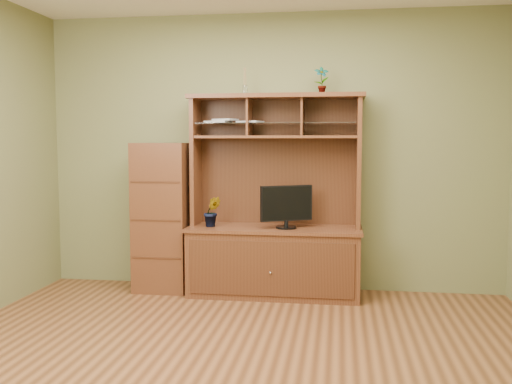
# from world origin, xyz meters

# --- Properties ---
(room) EXTENTS (4.54, 4.04, 2.74)m
(room) POSITION_xyz_m (0.00, 0.00, 1.35)
(room) COLOR #522D17
(room) RESTS_ON ground
(media_hutch) EXTENTS (1.66, 0.61, 1.90)m
(media_hutch) POSITION_xyz_m (0.07, 1.73, 0.52)
(media_hutch) COLOR #482314
(media_hutch) RESTS_ON room
(monitor) EXTENTS (0.46, 0.27, 0.40)m
(monitor) POSITION_xyz_m (0.19, 1.65, 0.86)
(monitor) COLOR black
(monitor) RESTS_ON media_hutch
(orchid_plant) EXTENTS (0.19, 0.16, 0.29)m
(orchid_plant) POSITION_xyz_m (-0.52, 1.65, 0.79)
(orchid_plant) COLOR #356121
(orchid_plant) RESTS_ON media_hutch
(top_plant) EXTENTS (0.15, 0.11, 0.25)m
(top_plant) POSITION_xyz_m (0.49, 1.80, 2.03)
(top_plant) COLOR #306222
(top_plant) RESTS_ON media_hutch
(reed_diffuser) EXTENTS (0.05, 0.05, 0.25)m
(reed_diffuser) POSITION_xyz_m (-0.23, 1.80, 2.00)
(reed_diffuser) COLOR silver
(reed_diffuser) RESTS_ON media_hutch
(magazines) EXTENTS (0.57, 0.23, 0.04)m
(magazines) POSITION_xyz_m (-0.37, 1.80, 1.65)
(magazines) COLOR silver
(magazines) RESTS_ON media_hutch
(side_cabinet) EXTENTS (0.52, 0.47, 1.44)m
(side_cabinet) POSITION_xyz_m (-1.03, 1.75, 0.72)
(side_cabinet) COLOR #482314
(side_cabinet) RESTS_ON room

